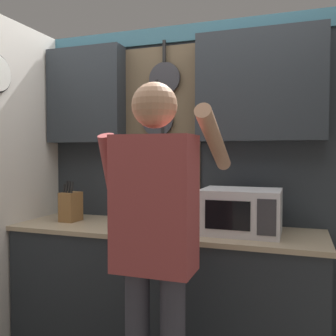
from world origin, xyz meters
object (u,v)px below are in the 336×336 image
microwave (241,211)px  utensil_crock (192,216)px  person (156,231)px  knife_block (71,206)px

microwave → utensil_crock: (-0.31, 0.00, -0.05)m
person → knife_block: bearing=144.1°
microwave → person: bearing=-115.3°
microwave → utensil_crock: utensil_crock is taller
microwave → knife_block: bearing=180.0°
microwave → knife_block: knife_block is taller
microwave → knife_block: 1.22m
person → microwave: bearing=64.7°
microwave → knife_block: size_ratio=1.61×
knife_block → utensil_crock: size_ratio=0.90×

